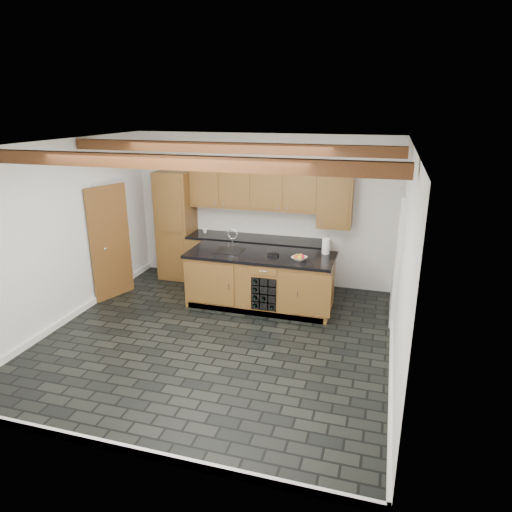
{
  "coord_description": "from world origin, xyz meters",
  "views": [
    {
      "loc": [
        2.24,
        -5.64,
        3.27
      ],
      "look_at": [
        0.37,
        0.8,
        1.05
      ],
      "focal_mm": 32.0,
      "sensor_mm": 36.0,
      "label": 1
    }
  ],
  "objects": [
    {
      "name": "fruit_cluster",
      "position": [
        0.98,
        1.14,
        0.99
      ],
      "size": [
        0.16,
        0.17,
        0.07
      ],
      "color": "red",
      "rests_on": "fruit_bowl"
    },
    {
      "name": "mug",
      "position": [
        -1.08,
        2.24,
        0.97
      ],
      "size": [
        0.12,
        0.12,
        0.09
      ],
      "primitive_type": "imported",
      "rotation": [
        0.0,
        0.0,
        -0.39
      ],
      "color": "white",
      "rests_on": "back_cabinetry"
    },
    {
      "name": "back_cabinetry",
      "position": [
        -0.38,
        2.24,
        0.98
      ],
      "size": [
        3.65,
        0.62,
        2.2
      ],
      "color": "brown",
      "rests_on": "ground"
    },
    {
      "name": "island",
      "position": [
        0.31,
        1.28,
        0.46
      ],
      "size": [
        2.48,
        0.96,
        0.93
      ],
      "color": "brown",
      "rests_on": "ground"
    },
    {
      "name": "paper_towel",
      "position": [
        1.34,
        1.6,
        1.06
      ],
      "size": [
        0.13,
        0.13,
        0.26
      ],
      "primitive_type": "cylinder",
      "color": "white",
      "rests_on": "island"
    },
    {
      "name": "ground",
      "position": [
        0.0,
        0.0,
        0.0
      ],
      "size": [
        5.0,
        5.0,
        0.0
      ],
      "primitive_type": "plane",
      "color": "black",
      "rests_on": "ground"
    },
    {
      "name": "room_shell",
      "position": [
        -0.09,
        0.53,
        1.53
      ],
      "size": [
        5.01,
        5.0,
        5.0
      ],
      "color": "white",
      "rests_on": "ground"
    },
    {
      "name": "fruit_bowl",
      "position": [
        0.98,
        1.14,
        0.96
      ],
      "size": [
        0.3,
        0.3,
        0.06
      ],
      "primitive_type": "imported",
      "rotation": [
        0.0,
        0.0,
        -0.33
      ],
      "color": "beige",
      "rests_on": "island"
    },
    {
      "name": "faucet",
      "position": [
        -0.25,
        1.33,
        0.96
      ],
      "size": [
        0.45,
        0.4,
        0.34
      ],
      "color": "black",
      "rests_on": "island"
    },
    {
      "name": "kitchen_scale",
      "position": [
        0.52,
        1.26,
        0.96
      ],
      "size": [
        0.18,
        0.12,
        0.05
      ],
      "rotation": [
        0.0,
        0.0,
        -0.07
      ],
      "color": "black",
      "rests_on": "island"
    }
  ]
}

